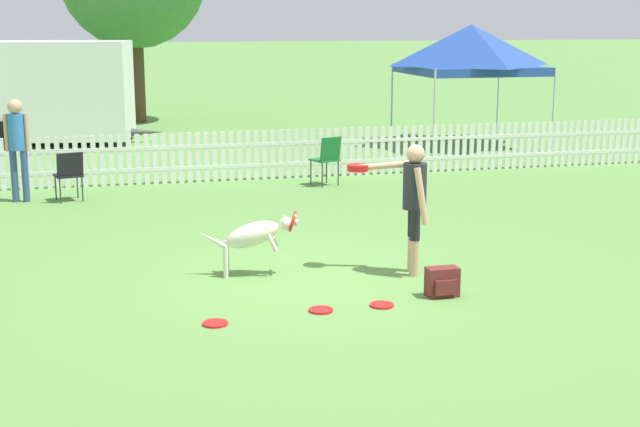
% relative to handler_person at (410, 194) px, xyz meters
% --- Properties ---
extents(ground_plane, '(240.00, 240.00, 0.00)m').
position_rel_handler_person_xyz_m(ground_plane, '(-1.02, 0.04, -0.98)').
color(ground_plane, '#5B8C42').
extents(handler_person, '(0.88, 0.81, 1.56)m').
position_rel_handler_person_xyz_m(handler_person, '(0.00, 0.00, 0.00)').
color(handler_person, tan).
rests_on(handler_person, ground_plane).
extents(leaping_dog, '(1.18, 0.46, 0.78)m').
position_rel_handler_person_xyz_m(leaping_dog, '(-1.80, 0.39, -0.48)').
color(leaping_dog, beige).
rests_on(leaping_dog, ground_plane).
extents(frisbee_near_handler, '(0.26, 0.26, 0.02)m').
position_rel_handler_person_xyz_m(frisbee_near_handler, '(-0.71, -1.12, -0.96)').
color(frisbee_near_handler, red).
rests_on(frisbee_near_handler, ground_plane).
extents(frisbee_near_dog, '(0.26, 0.26, 0.02)m').
position_rel_handler_person_xyz_m(frisbee_near_dog, '(-1.38, -1.13, -0.96)').
color(frisbee_near_dog, red).
rests_on(frisbee_near_dog, ground_plane).
extents(frisbee_midfield, '(0.26, 0.26, 0.02)m').
position_rel_handler_person_xyz_m(frisbee_midfield, '(-2.51, -1.27, -0.96)').
color(frisbee_midfield, red).
rests_on(frisbee_midfield, ground_plane).
extents(backpack_on_grass, '(0.36, 0.23, 0.33)m').
position_rel_handler_person_xyz_m(backpack_on_grass, '(0.04, -0.96, -0.81)').
color(backpack_on_grass, maroon).
rests_on(backpack_on_grass, ground_plane).
extents(picket_fence, '(24.59, 0.04, 0.94)m').
position_rel_handler_person_xyz_m(picket_fence, '(-1.02, 6.80, -0.50)').
color(picket_fence, white).
rests_on(picket_fence, ground_plane).
extents(folding_chair_blue_left, '(0.52, 0.54, 0.84)m').
position_rel_handler_person_xyz_m(folding_chair_blue_left, '(-4.02, 5.50, -0.47)').
color(folding_chair_blue_left, '#333338').
rests_on(folding_chair_blue_left, ground_plane).
extents(folding_chair_center, '(0.56, 0.57, 0.91)m').
position_rel_handler_person_xyz_m(folding_chair_center, '(0.53, 5.85, -0.42)').
color(folding_chair_center, '#333338').
rests_on(folding_chair_center, ground_plane).
extents(canopy_tent_main, '(2.97, 2.97, 2.88)m').
position_rel_handler_person_xyz_m(canopy_tent_main, '(5.23, 10.29, 1.32)').
color(canopy_tent_main, silver).
rests_on(canopy_tent_main, ground_plane).
extents(spectator_standing, '(0.41, 0.27, 1.71)m').
position_rel_handler_person_xyz_m(spectator_standing, '(-4.82, 5.69, 0.07)').
color(spectator_standing, '#334C7A').
rests_on(spectator_standing, ground_plane).
extents(equipment_trailer, '(5.46, 2.85, 2.49)m').
position_rel_handler_person_xyz_m(equipment_trailer, '(-4.93, 13.16, 0.34)').
color(equipment_trailer, white).
rests_on(equipment_trailer, ground_plane).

